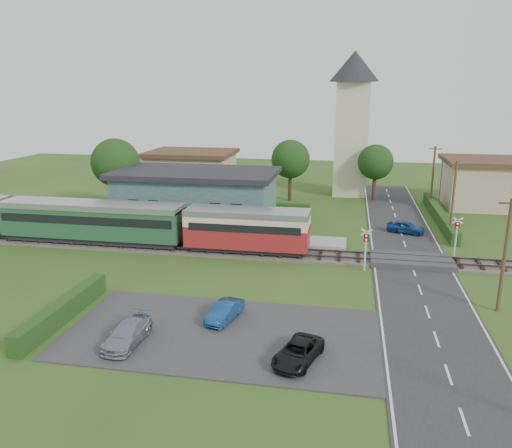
% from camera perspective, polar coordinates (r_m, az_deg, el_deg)
% --- Properties ---
extents(ground, '(120.00, 120.00, 0.00)m').
position_cam_1_polar(ground, '(38.67, 2.70, -4.57)').
color(ground, '#2D4C19').
extents(railway_track, '(76.00, 3.20, 0.49)m').
position_cam_1_polar(railway_track, '(40.51, 3.10, -3.49)').
color(railway_track, '#4C443D').
rests_on(railway_track, ground).
extents(road, '(6.00, 70.00, 0.05)m').
position_cam_1_polar(road, '(38.67, 17.60, -5.25)').
color(road, '#28282B').
rests_on(road, ground).
extents(car_park, '(17.00, 9.00, 0.08)m').
position_cam_1_polar(car_park, '(28.09, -3.93, -12.39)').
color(car_park, '#333335').
rests_on(car_park, ground).
extents(crossing_deck, '(6.20, 3.40, 0.45)m').
position_cam_1_polar(crossing_deck, '(40.48, 17.31, -4.01)').
color(crossing_deck, '#333335').
rests_on(crossing_deck, ground).
extents(platform, '(30.00, 3.00, 0.45)m').
position_cam_1_polar(platform, '(45.73, -8.86, -1.33)').
color(platform, gray).
rests_on(platform, ground).
extents(equipment_hut, '(2.30, 2.30, 2.55)m').
position_cam_1_polar(equipment_hut, '(48.56, -17.88, 0.94)').
color(equipment_hut, beige).
rests_on(equipment_hut, platform).
extents(station_building, '(16.00, 9.00, 5.30)m').
position_cam_1_polar(station_building, '(50.46, -6.80, 3.18)').
color(station_building, '#315958').
rests_on(station_building, ground).
extents(train, '(43.20, 2.90, 3.40)m').
position_cam_1_polar(train, '(46.66, -21.63, 0.59)').
color(train, '#232328').
rests_on(train, ground).
extents(church_tower, '(6.00, 6.00, 17.60)m').
position_cam_1_polar(church_tower, '(64.16, 10.96, 12.32)').
color(church_tower, beige).
rests_on(church_tower, ground).
extents(house_west, '(10.80, 8.80, 5.50)m').
position_cam_1_polar(house_west, '(65.07, -7.36, 5.91)').
color(house_west, tan).
rests_on(house_west, ground).
extents(house_east, '(8.80, 8.80, 5.50)m').
position_cam_1_polar(house_east, '(62.78, 24.46, 4.36)').
color(house_east, tan).
rests_on(house_east, ground).
extents(hedge_carpark, '(0.80, 9.00, 1.20)m').
position_cam_1_polar(hedge_carpark, '(31.43, -21.19, -9.21)').
color(hedge_carpark, '#193814').
rests_on(hedge_carpark, ground).
extents(hedge_roadside, '(0.80, 18.00, 1.20)m').
position_cam_1_polar(hedge_roadside, '(54.33, 20.18, 0.94)').
color(hedge_roadside, '#193814').
rests_on(hedge_roadside, ground).
extents(hedge_station, '(22.00, 0.80, 1.30)m').
position_cam_1_polar(hedge_station, '(55.11, -5.35, 2.05)').
color(hedge_station, '#193814').
rests_on(hedge_station, ground).
extents(tree_a, '(5.20, 5.20, 8.00)m').
position_cam_1_polar(tree_a, '(56.48, -15.77, 6.76)').
color(tree_a, '#332316').
rests_on(tree_a, ground).
extents(tree_b, '(4.60, 4.60, 7.34)m').
position_cam_1_polar(tree_b, '(60.03, 3.96, 7.39)').
color(tree_b, '#332316').
rests_on(tree_b, ground).
extents(tree_c, '(4.20, 4.20, 6.78)m').
position_cam_1_polar(tree_c, '(61.73, 13.51, 6.88)').
color(tree_c, '#332316').
rests_on(tree_c, ground).
extents(utility_pole_b, '(1.40, 0.22, 7.00)m').
position_cam_1_polar(utility_pole_b, '(32.84, 26.56, -3.12)').
color(utility_pole_b, '#473321').
rests_on(utility_pole_b, ground).
extents(utility_pole_c, '(1.40, 0.22, 7.00)m').
position_cam_1_polar(utility_pole_c, '(47.93, 21.60, 2.74)').
color(utility_pole_c, '#473321').
rests_on(utility_pole_c, ground).
extents(utility_pole_d, '(1.40, 0.22, 7.00)m').
position_cam_1_polar(utility_pole_d, '(59.56, 19.55, 5.15)').
color(utility_pole_d, '#473321').
rests_on(utility_pole_d, ground).
extents(crossing_signal_near, '(0.84, 0.28, 3.28)m').
position_cam_1_polar(crossing_signal_near, '(37.32, 12.44, -2.19)').
color(crossing_signal_near, silver).
rests_on(crossing_signal_near, ground).
extents(crossing_signal_far, '(0.84, 0.28, 3.28)m').
position_cam_1_polar(crossing_signal_far, '(42.79, 21.95, -0.73)').
color(crossing_signal_far, silver).
rests_on(crossing_signal_far, ground).
extents(streetlamp_west, '(0.30, 0.30, 5.15)m').
position_cam_1_polar(streetlamp_west, '(63.02, -14.86, 5.47)').
color(streetlamp_west, '#3F3F47').
rests_on(streetlamp_west, ground).
extents(streetlamp_east, '(0.30, 0.30, 5.15)m').
position_cam_1_polar(streetlamp_east, '(64.82, 20.44, 5.28)').
color(streetlamp_east, '#3F3F47').
rests_on(streetlamp_east, ground).
extents(car_on_road, '(3.68, 2.51, 1.16)m').
position_cam_1_polar(car_on_road, '(48.56, 16.76, -0.33)').
color(car_on_road, navy).
rests_on(car_on_road, road).
extents(car_park_blue, '(1.83, 3.33, 1.04)m').
position_cam_1_polar(car_park_blue, '(29.35, -3.59, -9.91)').
color(car_park_blue, navy).
rests_on(car_park_blue, car_park).
extents(car_park_silver, '(1.69, 3.85, 1.10)m').
position_cam_1_polar(car_park_silver, '(27.58, -14.49, -12.03)').
color(car_park_silver, '#8790A0').
rests_on(car_park_silver, car_park).
extents(car_park_dark, '(2.63, 3.89, 0.99)m').
position_cam_1_polar(car_park_dark, '(25.25, 4.82, -14.39)').
color(car_park_dark, black).
rests_on(car_park_dark, car_park).
extents(pedestrian_near, '(0.72, 0.48, 1.94)m').
position_cam_1_polar(pedestrian_near, '(42.94, 1.02, -0.56)').
color(pedestrian_near, gray).
rests_on(pedestrian_near, platform).
extents(pedestrian_far, '(0.87, 1.00, 1.73)m').
position_cam_1_polar(pedestrian_far, '(47.11, -13.87, 0.27)').
color(pedestrian_far, gray).
rests_on(pedestrian_far, platform).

